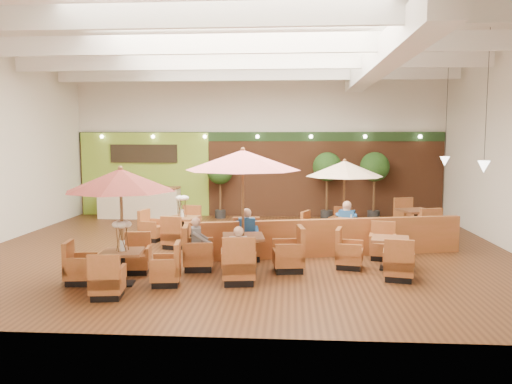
# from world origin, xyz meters

# --- Properties ---
(room) EXTENTS (14.04, 14.00, 5.52)m
(room) POSITION_xyz_m (0.25, 1.22, 3.63)
(room) COLOR #381E0F
(room) RESTS_ON ground
(service_counter) EXTENTS (3.00, 0.75, 1.18)m
(service_counter) POSITION_xyz_m (-4.40, 5.10, 0.58)
(service_counter) COLOR beige
(service_counter) RESTS_ON ground
(booth_divider) EXTENTS (6.73, 1.74, 0.95)m
(booth_divider) POSITION_xyz_m (2.30, -0.63, 0.48)
(booth_divider) COLOR brown
(booth_divider) RESTS_ON ground
(table_0) EXTENTS (2.41, 2.41, 2.42)m
(table_0) POSITION_xyz_m (-2.14, -3.42, 1.65)
(table_0) COLOR brown
(table_0) RESTS_ON ground
(table_1) EXTENTS (2.77, 2.77, 2.77)m
(table_1) POSITION_xyz_m (0.19, -2.18, 1.87)
(table_1) COLOR brown
(table_1) RESTS_ON ground
(table_2) EXTENTS (2.35, 2.49, 2.39)m
(table_2) POSITION_xyz_m (2.73, 1.20, 1.73)
(table_2) COLOR brown
(table_2) RESTS_ON ground
(table_3) EXTENTS (1.75, 2.52, 1.50)m
(table_3) POSITION_xyz_m (-2.09, 0.93, 0.44)
(table_3) COLOR brown
(table_3) RESTS_ON ground
(table_4) EXTENTS (1.75, 2.53, 0.91)m
(table_4) POSITION_xyz_m (3.24, -1.81, 0.34)
(table_4) COLOR brown
(table_4) RESTS_ON ground
(table_5) EXTENTS (1.18, 2.93, 1.03)m
(table_5) POSITION_xyz_m (5.07, 2.23, 0.39)
(table_5) COLOR brown
(table_5) RESTS_ON ground
(topiary_0) EXTENTS (0.97, 0.97, 2.24)m
(topiary_0) POSITION_xyz_m (-1.38, 5.30, 1.67)
(topiary_0) COLOR black
(topiary_0) RESTS_ON ground
(topiary_1) EXTENTS (1.07, 1.07, 2.48)m
(topiary_1) POSITION_xyz_m (2.59, 5.30, 1.85)
(topiary_1) COLOR black
(topiary_1) RESTS_ON ground
(topiary_2) EXTENTS (1.07, 1.07, 2.49)m
(topiary_2) POSITION_xyz_m (4.31, 5.30, 1.85)
(topiary_2) COLOR black
(topiary_2) RESTS_ON ground
(diner_0) EXTENTS (0.39, 0.34, 0.74)m
(diner_0) POSITION_xyz_m (0.19, -3.19, 0.73)
(diner_0) COLOR silver
(diner_0) RESTS_ON ground
(diner_1) EXTENTS (0.42, 0.37, 0.81)m
(diner_1) POSITION_xyz_m (0.19, -1.17, 0.76)
(diner_1) COLOR #225294
(diner_1) RESTS_ON ground
(diner_2) EXTENTS (0.35, 0.40, 0.74)m
(diner_2) POSITION_xyz_m (-0.82, -2.18, 0.74)
(diner_2) COLOR slate
(diner_2) RESTS_ON ground
(diner_3) EXTENTS (0.46, 0.42, 0.84)m
(diner_3) POSITION_xyz_m (2.78, 0.33, 0.77)
(diner_3) COLOR #225294
(diner_3) RESTS_ON ground
(diner_4) EXTENTS (0.40, 0.39, 0.72)m
(diner_4) POSITION_xyz_m (2.78, 0.33, 0.73)
(diner_4) COLOR silver
(diner_4) RESTS_ON ground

